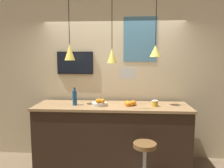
{
  "coord_description": "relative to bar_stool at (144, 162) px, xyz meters",
  "views": [
    {
      "loc": [
        0.23,
        -2.9,
        1.88
      ],
      "look_at": [
        0.0,
        0.62,
        1.43
      ],
      "focal_mm": 35.0,
      "sensor_mm": 36.0,
      "label": 1
    }
  ],
  "objects": [
    {
      "name": "back_wall",
      "position": [
        -0.49,
        1.1,
        1.03
      ],
      "size": [
        8.0,
        0.06,
        2.9
      ],
      "color": "beige",
      "rests_on": "ground_plane"
    },
    {
      "name": "service_counter",
      "position": [
        -0.49,
        0.63,
        0.12
      ],
      "size": [
        2.54,
        0.72,
        1.08
      ],
      "color": "black",
      "rests_on": "ground_plane"
    },
    {
      "name": "bar_stool",
      "position": [
        0.0,
        0.0,
        0.0
      ],
      "size": [
        0.43,
        0.43,
        0.7
      ],
      "color": "#B7B7BC",
      "rests_on": "ground_plane"
    },
    {
      "name": "fruit_bowl",
      "position": [
        -0.69,
        0.57,
        0.7
      ],
      "size": [
        0.25,
        0.25,
        0.13
      ],
      "color": "beige",
      "rests_on": "service_counter"
    },
    {
      "name": "orange_pile",
      "position": [
        -0.2,
        0.61,
        0.7
      ],
      "size": [
        0.19,
        0.19,
        0.09
      ],
      "color": "orange",
      "rests_on": "service_counter"
    },
    {
      "name": "juice_bottle",
      "position": [
        -1.1,
        0.58,
        0.78
      ],
      "size": [
        0.07,
        0.07,
        0.3
      ],
      "color": "navy",
      "rests_on": "service_counter"
    },
    {
      "name": "spread_jar",
      "position": [
        0.2,
        0.58,
        0.71
      ],
      "size": [
        0.1,
        0.1,
        0.1
      ],
      "color": "gold",
      "rests_on": "service_counter"
    },
    {
      "name": "pendant_lamp_left",
      "position": [
        -1.18,
        0.63,
        1.53
      ],
      "size": [
        0.17,
        0.17,
        0.99
      ],
      "color": "black"
    },
    {
      "name": "pendant_lamp_middle",
      "position": [
        -0.49,
        0.63,
        1.47
      ],
      "size": [
        0.15,
        0.15,
        1.03
      ],
      "color": "black"
    },
    {
      "name": "pendant_lamp_right",
      "position": [
        0.19,
        0.63,
        1.55
      ],
      "size": [
        0.18,
        0.18,
        0.93
      ],
      "color": "black"
    },
    {
      "name": "mounted_tv",
      "position": [
        -1.2,
        1.05,
        1.34
      ],
      "size": [
        0.65,
        0.04,
        0.41
      ],
      "color": "black"
    },
    {
      "name": "hanging_menu_board",
      "position": [
        -0.25,
        0.36,
        1.21
      ],
      "size": [
        0.24,
        0.01,
        0.17
      ],
      "color": "silver"
    },
    {
      "name": "wall_poster",
      "position": [
        -0.03,
        1.07,
        1.75
      ],
      "size": [
        0.59,
        0.01,
        0.79
      ],
      "color": "teal"
    }
  ]
}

